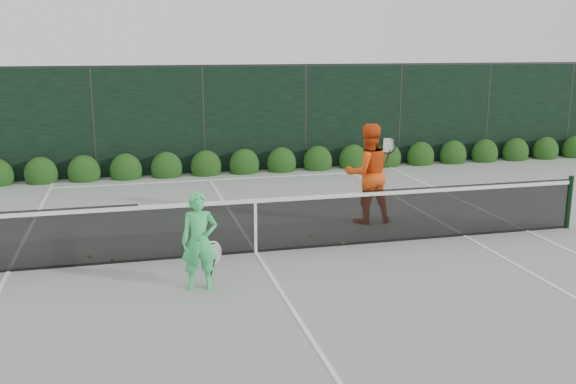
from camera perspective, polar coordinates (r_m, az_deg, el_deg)
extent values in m
plane|color=gray|center=(11.49, -2.88, -5.38)|extent=(80.00, 80.00, 0.00)
cylinder|color=black|center=(14.01, 23.70, -0.83)|extent=(0.10, 0.10, 1.07)
cube|color=black|center=(11.35, -2.91, -3.08)|extent=(4.00, 0.01, 0.96)
cube|color=black|center=(12.80, 15.87, -1.57)|extent=(4.40, 0.01, 1.02)
cube|color=white|center=(11.23, -2.93, -0.80)|extent=(12.80, 0.03, 0.07)
cube|color=black|center=(11.48, -2.88, -5.28)|extent=(12.80, 0.02, 0.04)
cube|color=white|center=(11.35, -2.91, -3.19)|extent=(0.05, 0.03, 0.91)
imported|color=#3ED36E|center=(9.70, -7.88, -4.35)|extent=(0.57, 0.39, 1.49)
torus|color=silver|center=(9.89, -6.75, -5.39)|extent=(0.30, 0.11, 0.30)
cylinder|color=black|center=(9.96, -6.71, -6.70)|extent=(0.10, 0.03, 0.30)
imported|color=#F34F14|center=(13.27, 7.10, 1.65)|extent=(1.01, 0.79, 2.06)
torus|color=black|center=(13.12, 8.92, 4.15)|extent=(0.30, 0.09, 0.30)
cylinder|color=black|center=(13.16, 8.89, 3.12)|extent=(0.10, 0.03, 0.30)
cube|color=white|center=(13.60, 20.44, -3.24)|extent=(0.06, 23.77, 0.01)
cube|color=white|center=(11.47, -23.61, -6.50)|extent=(0.06, 23.77, 0.01)
cube|color=white|center=(12.89, 15.40, -3.75)|extent=(0.06, 23.77, 0.01)
cube|color=white|center=(22.97, -8.73, 3.82)|extent=(11.03, 0.06, 0.01)
cube|color=white|center=(17.60, -6.98, 1.07)|extent=(8.23, 0.06, 0.01)
cube|color=white|center=(11.49, -2.88, -5.35)|extent=(0.06, 12.80, 0.01)
cube|color=black|center=(18.44, -7.55, 6.31)|extent=(32.00, 0.06, 3.00)
cube|color=#262826|center=(18.33, -7.69, 11.06)|extent=(32.00, 0.06, 0.06)
cylinder|color=#262826|center=(18.34, -16.94, 5.82)|extent=(0.08, 0.08, 3.00)
cylinder|color=#262826|center=(18.44, -7.55, 6.31)|extent=(0.08, 0.08, 3.00)
cylinder|color=#262826|center=(19.02, 1.52, 6.62)|extent=(0.08, 0.08, 3.00)
cylinder|color=#262826|center=(20.03, 9.87, 6.76)|extent=(0.08, 0.08, 3.00)
cylinder|color=#262826|center=(21.42, 17.28, 6.76)|extent=(0.08, 0.08, 3.00)
cylinder|color=#262826|center=(23.12, 23.70, 6.67)|extent=(0.08, 0.08, 3.00)
ellipsoid|color=#12350E|center=(18.31, -21.10, 1.48)|extent=(0.86, 0.65, 0.94)
ellipsoid|color=#12350E|center=(18.20, -17.66, 1.68)|extent=(0.86, 0.65, 0.94)
ellipsoid|color=#12350E|center=(18.17, -14.20, 1.88)|extent=(0.86, 0.65, 0.94)
ellipsoid|color=#12350E|center=(18.19, -10.74, 2.07)|extent=(0.86, 0.65, 0.94)
ellipsoid|color=#12350E|center=(18.29, -7.30, 2.25)|extent=(0.86, 0.65, 0.94)
ellipsoid|color=#12350E|center=(18.45, -3.90, 2.41)|extent=(0.86, 0.65, 0.94)
ellipsoid|color=#12350E|center=(18.67, -0.58, 2.57)|extent=(0.86, 0.65, 0.94)
ellipsoid|color=#12350E|center=(18.95, 2.66, 2.72)|extent=(0.86, 0.65, 0.94)
ellipsoid|color=#12350E|center=(19.29, 5.79, 2.85)|extent=(0.86, 0.65, 0.94)
ellipsoid|color=#12350E|center=(19.69, 8.81, 2.97)|extent=(0.86, 0.65, 0.94)
ellipsoid|color=#12350E|center=(20.14, 11.70, 3.07)|extent=(0.86, 0.65, 0.94)
ellipsoid|color=#12350E|center=(20.64, 14.46, 3.17)|extent=(0.86, 0.65, 0.94)
ellipsoid|color=#12350E|center=(21.19, 17.08, 3.25)|extent=(0.86, 0.65, 0.94)
ellipsoid|color=#12350E|center=(21.77, 19.56, 3.32)|extent=(0.86, 0.65, 0.94)
ellipsoid|color=#12350E|center=(22.40, 21.91, 3.39)|extent=(0.86, 0.65, 0.94)
ellipsoid|color=#12350E|center=(23.06, 24.14, 3.44)|extent=(0.86, 0.65, 0.94)
sphere|color=yellow|center=(11.91, 4.90, -4.56)|extent=(0.07, 0.07, 0.07)
sphere|color=yellow|center=(12.08, -8.59, -4.41)|extent=(0.07, 0.07, 0.07)
sphere|color=yellow|center=(11.38, -15.34, -5.84)|extent=(0.07, 0.07, 0.07)
sphere|color=yellow|center=(12.35, 2.00, -3.88)|extent=(0.07, 0.07, 0.07)
sphere|color=yellow|center=(11.71, -17.23, -5.43)|extent=(0.07, 0.07, 0.07)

